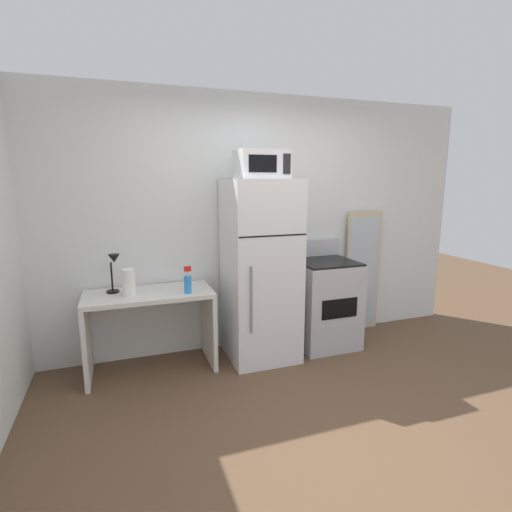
{
  "coord_description": "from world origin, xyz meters",
  "views": [
    {
      "loc": [
        -1.33,
        -2.17,
        1.75
      ],
      "look_at": [
        -0.17,
        1.1,
        1.07
      ],
      "focal_mm": 27.29,
      "sensor_mm": 36.0,
      "label": 1
    }
  ],
  "objects_px": {
    "spray_bottle": "(188,283)",
    "oven_range": "(324,302)",
    "refrigerator": "(260,271)",
    "paper_towel_roll": "(129,283)",
    "desk_lamp": "(114,267)",
    "microwave": "(261,164)",
    "leaning_mirror": "(362,271)",
    "desk": "(150,316)"
  },
  "relations": [
    {
      "from": "desk_lamp",
      "to": "oven_range",
      "type": "height_order",
      "value": "desk_lamp"
    },
    {
      "from": "microwave",
      "to": "leaning_mirror",
      "type": "height_order",
      "value": "microwave"
    },
    {
      "from": "leaning_mirror",
      "to": "refrigerator",
      "type": "bearing_deg",
      "value": -168.21
    },
    {
      "from": "spray_bottle",
      "to": "microwave",
      "type": "relative_size",
      "value": 0.54
    },
    {
      "from": "desk_lamp",
      "to": "paper_towel_roll",
      "type": "relative_size",
      "value": 1.47
    },
    {
      "from": "refrigerator",
      "to": "oven_range",
      "type": "bearing_deg",
      "value": 2.5
    },
    {
      "from": "desk",
      "to": "refrigerator",
      "type": "relative_size",
      "value": 0.65
    },
    {
      "from": "spray_bottle",
      "to": "refrigerator",
      "type": "height_order",
      "value": "refrigerator"
    },
    {
      "from": "paper_towel_roll",
      "to": "desk",
      "type": "bearing_deg",
      "value": 20.02
    },
    {
      "from": "microwave",
      "to": "desk_lamp",
      "type": "bearing_deg",
      "value": 173.22
    },
    {
      "from": "desk",
      "to": "microwave",
      "type": "bearing_deg",
      "value": -4.11
    },
    {
      "from": "spray_bottle",
      "to": "oven_range",
      "type": "xyz_separation_m",
      "value": [
        1.47,
        0.13,
        -0.38
      ]
    },
    {
      "from": "paper_towel_roll",
      "to": "microwave",
      "type": "distance_m",
      "value": 1.59
    },
    {
      "from": "desk",
      "to": "microwave",
      "type": "xyz_separation_m",
      "value": [
        1.06,
        -0.08,
        1.37
      ]
    },
    {
      "from": "microwave",
      "to": "paper_towel_roll",
      "type": "bearing_deg",
      "value": 179.28
    },
    {
      "from": "desk",
      "to": "desk_lamp",
      "type": "height_order",
      "value": "desk_lamp"
    },
    {
      "from": "refrigerator",
      "to": "oven_range",
      "type": "xyz_separation_m",
      "value": [
        0.74,
        0.03,
        -0.41
      ]
    },
    {
      "from": "paper_towel_roll",
      "to": "refrigerator",
      "type": "xyz_separation_m",
      "value": [
        1.23,
        0.01,
        0.01
      ]
    },
    {
      "from": "spray_bottle",
      "to": "paper_towel_roll",
      "type": "height_order",
      "value": "spray_bottle"
    },
    {
      "from": "microwave",
      "to": "leaning_mirror",
      "type": "distance_m",
      "value": 1.85
    },
    {
      "from": "desk_lamp",
      "to": "spray_bottle",
      "type": "height_order",
      "value": "desk_lamp"
    },
    {
      "from": "paper_towel_roll",
      "to": "leaning_mirror",
      "type": "xyz_separation_m",
      "value": [
        2.6,
        0.29,
        -0.17
      ]
    },
    {
      "from": "refrigerator",
      "to": "desk_lamp",
      "type": "bearing_deg",
      "value": 174.11
    },
    {
      "from": "paper_towel_roll",
      "to": "microwave",
      "type": "bearing_deg",
      "value": -0.72
    },
    {
      "from": "microwave",
      "to": "oven_range",
      "type": "bearing_deg",
      "value": 4.13
    },
    {
      "from": "desk",
      "to": "refrigerator",
      "type": "distance_m",
      "value": 1.12
    },
    {
      "from": "leaning_mirror",
      "to": "desk",
      "type": "bearing_deg",
      "value": -174.55
    },
    {
      "from": "desk_lamp",
      "to": "oven_range",
      "type": "relative_size",
      "value": 0.32
    },
    {
      "from": "desk_lamp",
      "to": "oven_range",
      "type": "bearing_deg",
      "value": -2.92
    },
    {
      "from": "desk",
      "to": "paper_towel_roll",
      "type": "xyz_separation_m",
      "value": [
        -0.17,
        -0.06,
        0.35
      ]
    },
    {
      "from": "desk",
      "to": "oven_range",
      "type": "distance_m",
      "value": 1.8
    },
    {
      "from": "desk",
      "to": "oven_range",
      "type": "bearing_deg",
      "value": -0.72
    },
    {
      "from": "desk",
      "to": "desk_lamp",
      "type": "bearing_deg",
      "value": 163.57
    },
    {
      "from": "desk",
      "to": "leaning_mirror",
      "type": "distance_m",
      "value": 2.45
    },
    {
      "from": "microwave",
      "to": "leaning_mirror",
      "type": "relative_size",
      "value": 0.33
    },
    {
      "from": "spray_bottle",
      "to": "leaning_mirror",
      "type": "height_order",
      "value": "leaning_mirror"
    },
    {
      "from": "refrigerator",
      "to": "microwave",
      "type": "xyz_separation_m",
      "value": [
        0.0,
        -0.02,
        1.01
      ]
    },
    {
      "from": "desk",
      "to": "leaning_mirror",
      "type": "relative_size",
      "value": 0.81
    },
    {
      "from": "refrigerator",
      "to": "microwave",
      "type": "bearing_deg",
      "value": -89.69
    },
    {
      "from": "refrigerator",
      "to": "leaning_mirror",
      "type": "height_order",
      "value": "refrigerator"
    },
    {
      "from": "leaning_mirror",
      "to": "desk_lamp",
      "type": "bearing_deg",
      "value": -176.87
    },
    {
      "from": "desk",
      "to": "microwave",
      "type": "height_order",
      "value": "microwave"
    }
  ]
}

